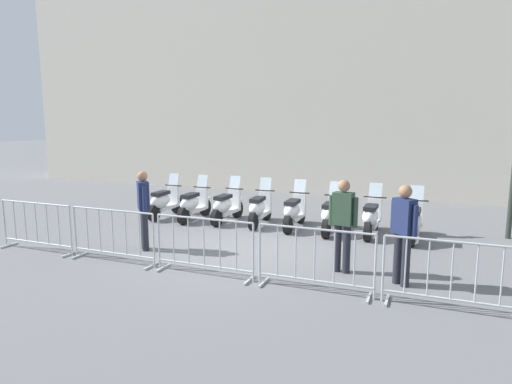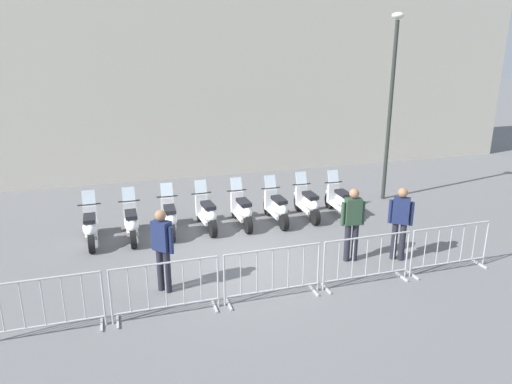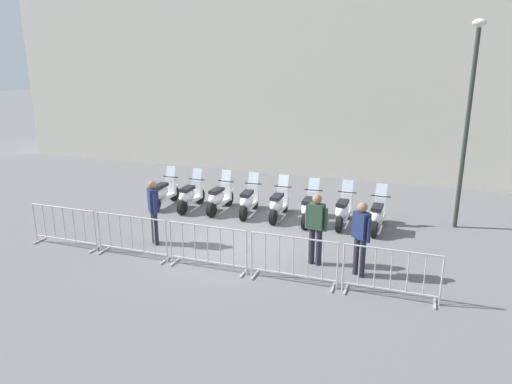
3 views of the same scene
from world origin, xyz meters
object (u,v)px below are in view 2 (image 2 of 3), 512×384
(motorcycle_2, at_px, (170,218))
(officer_near_row_end, at_px, (400,220))
(motorcycle_0, at_px, (91,227))
(motorcycle_5, at_px, (277,208))
(barrier_segment_2, at_px, (273,274))
(motorcycle_4, at_px, (242,210))
(motorcycle_6, at_px, (308,203))
(motorcycle_3, at_px, (207,214))
(barrier_segment_3, at_px, (367,261))
(barrier_segment_4, at_px, (450,249))
(motorcycle_7, at_px, (340,201))
(officer_by_barriers, at_px, (162,246))
(officer_mid_plaza, at_px, (352,221))
(motorcycle_1, at_px, (131,223))
(barrier_segment_1, at_px, (166,290))
(barrier_segment_0, at_px, (44,307))
(street_lamp, at_px, (392,91))

(motorcycle_2, height_order, officer_near_row_end, officer_near_row_end)
(motorcycle_0, xyz_separation_m, motorcycle_5, (4.87, 0.67, 0.00))
(motorcycle_5, distance_m, barrier_segment_2, 4.16)
(motorcycle_4, xyz_separation_m, motorcycle_6, (1.94, 0.29, 0.00))
(motorcycle_3, xyz_separation_m, barrier_segment_2, (1.01, -3.88, 0.07))
(barrier_segment_3, xyz_separation_m, barrier_segment_4, (2.03, 0.27, 0.00))
(motorcycle_7, bearing_deg, officer_by_barriers, -143.64)
(barrier_segment_4, xyz_separation_m, officer_mid_plaza, (-1.93, 0.85, 0.46))
(motorcycle_7, bearing_deg, motorcycle_1, -171.97)
(officer_mid_plaza, bearing_deg, officer_by_barriers, -170.14)
(barrier_segment_1, distance_m, barrier_segment_4, 6.13)
(motorcycle_0, bearing_deg, officer_by_barriers, -55.91)
(motorcycle_3, relative_size, motorcycle_7, 0.99)
(officer_near_row_end, bearing_deg, officer_by_barriers, -173.46)
(motorcycle_3, bearing_deg, officer_mid_plaza, -38.52)
(motorcycle_0, bearing_deg, barrier_segment_3, -27.59)
(motorcycle_2, distance_m, barrier_segment_4, 6.83)
(motorcycle_1, relative_size, motorcycle_5, 1.00)
(officer_by_barriers, bearing_deg, motorcycle_0, 124.09)
(motorcycle_1, xyz_separation_m, motorcycle_5, (3.89, 0.55, 0.00))
(barrier_segment_0, distance_m, barrier_segment_4, 8.17)
(motorcycle_5, height_order, barrier_segment_3, motorcycle_5)
(motorcycle_1, height_order, barrier_segment_1, motorcycle_1)
(motorcycle_7, xyz_separation_m, officer_mid_plaza, (-0.77, -2.93, 0.53))
(motorcycle_6, xyz_separation_m, officer_by_barriers, (-3.99, -3.62, 0.53))
(motorcycle_3, distance_m, motorcycle_6, 2.94)
(barrier_segment_2, bearing_deg, barrier_segment_1, -172.34)
(street_lamp, relative_size, officer_by_barriers, 3.30)
(barrier_segment_3, bearing_deg, officer_mid_plaza, 85.31)
(motorcycle_0, distance_m, barrier_segment_0, 3.93)
(motorcycle_3, relative_size, barrier_segment_0, 0.88)
(motorcycle_0, relative_size, motorcycle_4, 1.00)
(motorcycle_3, xyz_separation_m, officer_by_barriers, (-1.07, -3.22, 0.53))
(barrier_segment_4, height_order, officer_mid_plaza, officer_mid_plaza)
(motorcycle_3, bearing_deg, motorcycle_6, 7.72)
(motorcycle_0, xyz_separation_m, barrier_segment_1, (1.90, -3.65, 0.07))
(officer_mid_plaza, distance_m, officer_by_barriers, 4.26)
(motorcycle_0, distance_m, motorcycle_4, 3.93)
(street_lamp, xyz_separation_m, officer_mid_plaza, (-2.72, -4.27, -2.47))
(motorcycle_7, xyz_separation_m, barrier_segment_2, (-2.89, -4.32, 0.07))
(motorcycle_6, height_order, motorcycle_7, same)
(barrier_segment_1, xyz_separation_m, barrier_segment_2, (2.03, 0.27, 0.00))
(officer_near_row_end, bearing_deg, barrier_segment_4, -40.75)
(motorcycle_7, relative_size, officer_mid_plaza, 1.00)
(motorcycle_5, height_order, motorcycle_6, same)
(motorcycle_6, relative_size, barrier_segment_2, 0.89)
(barrier_segment_3, bearing_deg, motorcycle_0, 152.41)
(motorcycle_0, distance_m, barrier_segment_1, 4.12)
(motorcycle_1, xyz_separation_m, barrier_segment_4, (7.00, -2.96, 0.07))
(motorcycle_2, xyz_separation_m, barrier_segment_4, (6.04, -3.19, 0.07))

